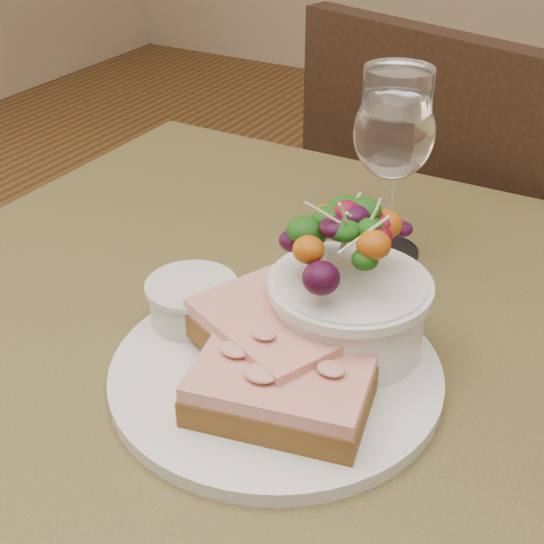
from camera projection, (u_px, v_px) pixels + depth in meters
The scene contains 9 objects.
cafe_table at pixel (276, 441), 0.68m from camera, with size 0.80×0.80×0.75m.
chair_far at pixel (456, 360), 1.35m from camera, with size 0.53×0.53×0.90m.
dinner_plate at pixel (276, 373), 0.59m from camera, with size 0.26×0.26×0.01m, color white.
sandwich_front at pixel (282, 385), 0.54m from camera, with size 0.14×0.12×0.03m.
sandwich_back at pixel (276, 333), 0.59m from camera, with size 0.15×0.13×0.03m.
ramekin at pixel (192, 299), 0.64m from camera, with size 0.07×0.07×0.04m.
salad_bowl at pixel (350, 282), 0.58m from camera, with size 0.12×0.12×0.13m.
garnish at pixel (247, 290), 0.67m from camera, with size 0.05×0.04×0.02m.
wine_glass at pixel (394, 138), 0.70m from camera, with size 0.08×0.08×0.18m.
Camera 1 is at (0.24, -0.44, 1.13)m, focal length 50.00 mm.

